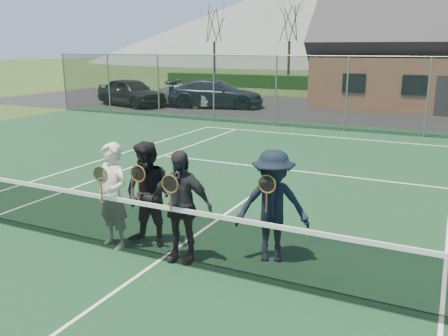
{
  "coord_description": "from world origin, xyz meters",
  "views": [
    {
      "loc": [
        3.99,
        -5.82,
        3.33
      ],
      "look_at": [
        0.4,
        1.5,
        1.25
      ],
      "focal_mm": 38.0,
      "sensor_mm": 36.0,
      "label": 1
    }
  ],
  "objects_px": {
    "player_b": "(149,195)",
    "player_c": "(180,206)",
    "player_a": "(113,196)",
    "player_d": "(273,206)",
    "car_c": "(216,94)",
    "car_a": "(131,92)",
    "tennis_net": "(159,230)",
    "car_b": "(184,96)"
  },
  "relations": [
    {
      "from": "car_a",
      "to": "player_a",
      "type": "height_order",
      "value": "player_a"
    },
    {
      "from": "car_b",
      "to": "player_b",
      "type": "xyz_separation_m",
      "value": [
        9.63,
        -17.37,
        0.3
      ]
    },
    {
      "from": "car_c",
      "to": "player_d",
      "type": "xyz_separation_m",
      "value": [
        9.92,
        -17.44,
        0.14
      ]
    },
    {
      "from": "car_b",
      "to": "player_a",
      "type": "relative_size",
      "value": 2.08
    },
    {
      "from": "tennis_net",
      "to": "player_d",
      "type": "distance_m",
      "value": 1.82
    },
    {
      "from": "car_a",
      "to": "player_a",
      "type": "distance_m",
      "value": 20.58
    },
    {
      "from": "player_d",
      "to": "car_a",
      "type": "bearing_deg",
      "value": 132.68
    },
    {
      "from": "car_c",
      "to": "player_c",
      "type": "bearing_deg",
      "value": -169.14
    },
    {
      "from": "car_a",
      "to": "tennis_net",
      "type": "relative_size",
      "value": 0.41
    },
    {
      "from": "car_a",
      "to": "player_d",
      "type": "bearing_deg",
      "value": -120.91
    },
    {
      "from": "player_b",
      "to": "player_d",
      "type": "bearing_deg",
      "value": 9.64
    },
    {
      "from": "tennis_net",
      "to": "player_c",
      "type": "distance_m",
      "value": 0.51
    },
    {
      "from": "car_a",
      "to": "car_b",
      "type": "distance_m",
      "value": 3.18
    },
    {
      "from": "tennis_net",
      "to": "car_c",
      "type": "bearing_deg",
      "value": 114.53
    },
    {
      "from": "player_b",
      "to": "player_c",
      "type": "xyz_separation_m",
      "value": [
        0.79,
        -0.28,
        0.0
      ]
    },
    {
      "from": "car_b",
      "to": "tennis_net",
      "type": "height_order",
      "value": "car_b"
    },
    {
      "from": "player_b",
      "to": "player_d",
      "type": "relative_size",
      "value": 1.0
    },
    {
      "from": "tennis_net",
      "to": "player_d",
      "type": "relative_size",
      "value": 6.49
    },
    {
      "from": "car_c",
      "to": "player_a",
      "type": "distance_m",
      "value": 19.55
    },
    {
      "from": "car_a",
      "to": "player_a",
      "type": "xyz_separation_m",
      "value": [
        12.12,
        -16.63,
        0.12
      ]
    },
    {
      "from": "car_a",
      "to": "player_c",
      "type": "relative_size",
      "value": 2.63
    },
    {
      "from": "car_c",
      "to": "player_c",
      "type": "height_order",
      "value": "player_c"
    },
    {
      "from": "car_c",
      "to": "player_a",
      "type": "height_order",
      "value": "player_a"
    },
    {
      "from": "car_a",
      "to": "player_b",
      "type": "xyz_separation_m",
      "value": [
        12.62,
        -16.31,
        0.11
      ]
    },
    {
      "from": "car_b",
      "to": "player_a",
      "type": "xyz_separation_m",
      "value": [
        9.13,
        -17.69,
        0.31
      ]
    },
    {
      "from": "car_b",
      "to": "player_a",
      "type": "height_order",
      "value": "player_a"
    },
    {
      "from": "car_c",
      "to": "car_b",
      "type": "bearing_deg",
      "value": 88.83
    },
    {
      "from": "car_c",
      "to": "player_d",
      "type": "relative_size",
      "value": 3.01
    },
    {
      "from": "tennis_net",
      "to": "player_c",
      "type": "relative_size",
      "value": 6.49
    },
    {
      "from": "player_a",
      "to": "player_d",
      "type": "bearing_deg",
      "value": 14.64
    },
    {
      "from": "player_a",
      "to": "player_d",
      "type": "xyz_separation_m",
      "value": [
        2.59,
        0.68,
        -0.0
      ]
    },
    {
      "from": "car_a",
      "to": "player_c",
      "type": "bearing_deg",
      "value": -124.64
    },
    {
      "from": "tennis_net",
      "to": "player_a",
      "type": "height_order",
      "value": "player_a"
    },
    {
      "from": "tennis_net",
      "to": "player_a",
      "type": "bearing_deg",
      "value": 171.6
    },
    {
      "from": "player_d",
      "to": "tennis_net",
      "type": "bearing_deg",
      "value": -152.42
    },
    {
      "from": "tennis_net",
      "to": "player_a",
      "type": "distance_m",
      "value": 1.09
    },
    {
      "from": "player_c",
      "to": "player_d",
      "type": "xyz_separation_m",
      "value": [
        1.3,
        0.63,
        -0.0
      ]
    },
    {
      "from": "car_a",
      "to": "car_b",
      "type": "relative_size",
      "value": 1.27
    },
    {
      "from": "car_b",
      "to": "player_d",
      "type": "height_order",
      "value": "player_d"
    },
    {
      "from": "player_b",
      "to": "player_a",
      "type": "bearing_deg",
      "value": -147.27
    },
    {
      "from": "player_a",
      "to": "player_d",
      "type": "height_order",
      "value": "same"
    },
    {
      "from": "player_a",
      "to": "player_c",
      "type": "distance_m",
      "value": 1.29
    }
  ]
}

